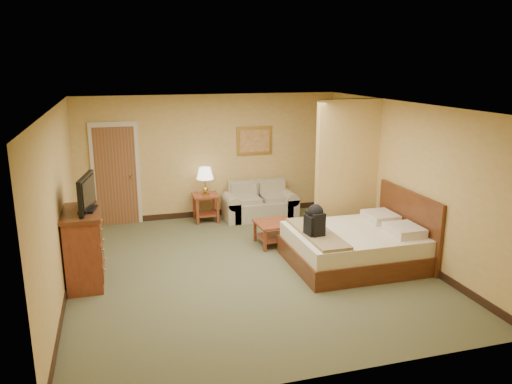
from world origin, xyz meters
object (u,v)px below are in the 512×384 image
object	(u,v)px
dresser	(84,247)
loveseat	(260,206)
coffee_table	(275,229)
bed	(359,245)

from	to	relation	value
dresser	loveseat	bearing A→B (deg)	35.31
coffee_table	bed	size ratio (longest dim) A/B	0.32
loveseat	coffee_table	size ratio (longest dim) A/B	2.26
coffee_table	dresser	world-z (taller)	dresser
coffee_table	bed	world-z (taller)	bed
loveseat	coffee_table	xyz separation A→B (m)	(-0.21, -1.65, 0.05)
dresser	bed	size ratio (longest dim) A/B	0.53
loveseat	bed	size ratio (longest dim) A/B	0.72
coffee_table	bed	bearing A→B (deg)	-48.87
loveseat	coffee_table	world-z (taller)	loveseat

